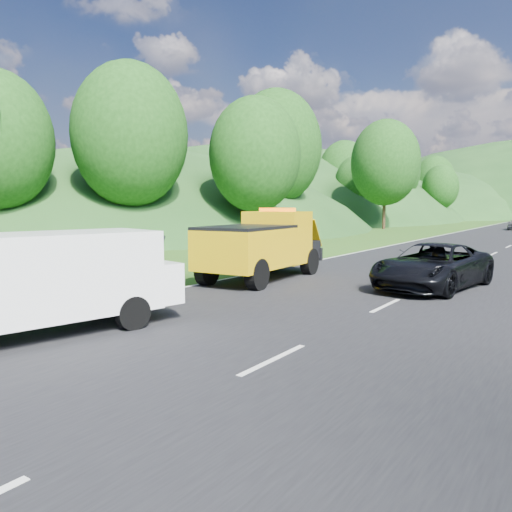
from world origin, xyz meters
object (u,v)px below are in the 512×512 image
Objects in this scene: woman at (161,301)px; white_van at (44,278)px; passing_suv at (432,289)px; child at (143,317)px; suitcase at (110,288)px; tow_truck at (263,245)px.

white_van is at bearing 177.31° from woman.
woman is 0.27× the size of passing_suv.
white_van reaches higher than woman.
passing_suv is (5.03, 8.64, 0.00)m from child.
child is at bearing -112.48° from passing_suv.
woman is at bearing 16.41° from suitcase.
passing_suv is (5.46, 11.09, -1.29)m from white_van.
white_van is 12.43m from passing_suv.
woman is 1.47× the size of child.
tow_truck is 6.34m from passing_suv.
woman is 9.20m from passing_suv.
suitcase is at bearing -179.56° from child.
passing_suv reaches higher than woman.
suitcase is (-1.70, -0.50, 0.28)m from woman.
passing_suv is at bearing 76.52° from white_van.
woman is at bearing 147.72° from child.
suitcase reaches higher than child.
suitcase is at bearing -112.36° from tow_truck.
passing_suv reaches higher than suitcase.
child is (0.44, 2.45, -1.29)m from white_van.
tow_truck is 0.96× the size of white_van.
passing_suv is at bearing 42.84° from suitcase.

